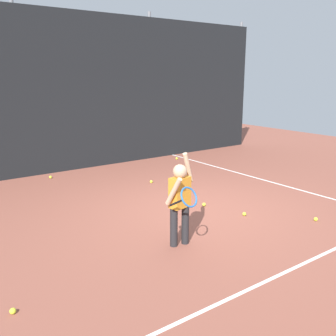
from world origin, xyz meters
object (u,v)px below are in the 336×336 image
Objects in this scene: tennis_ball_0 at (177,159)px; tennis_ball_2 at (244,214)px; tennis_ball_6 at (51,177)px; tennis_ball_3 at (204,204)px; tennis_ball_1 at (151,182)px; tennis_player at (180,198)px; tennis_ball_5 at (316,219)px; tennis_ball_4 at (13,311)px.

tennis_ball_2 is at bearing -112.68° from tennis_ball_0.
tennis_ball_3 is at bearing -65.67° from tennis_ball_6.
tennis_ball_1 is 2.46m from tennis_ball_6.
tennis_player reaches higher than tennis_ball_5.
tennis_ball_4 is 1.00× the size of tennis_ball_5.
tennis_ball_6 is (2.17, 5.00, 0.00)m from tennis_ball_4.
tennis_ball_3 is 1.00× the size of tennis_ball_4.
tennis_ball_1 and tennis_ball_4 have the same top height.
tennis_ball_2 is 1.19m from tennis_ball_5.
tennis_ball_4 is at bearing 176.30° from tennis_player.
tennis_ball_4 is (-3.82, -1.34, 0.00)m from tennis_ball_3.
tennis_ball_4 and tennis_ball_6 have the same top height.
tennis_ball_0 is 2.56m from tennis_ball_1.
tennis_player is at bearing 6.57° from tennis_ball_4.
tennis_ball_3 and tennis_ball_6 have the same top height.
tennis_ball_6 is (-0.25, 4.73, -0.69)m from tennis_player.
tennis_ball_2 is at bearing 131.88° from tennis_ball_5.
tennis_ball_6 is (-1.66, 3.66, 0.00)m from tennis_ball_3.
tennis_ball_3 is (1.41, 1.07, -0.69)m from tennis_player.
tennis_ball_6 is at bearing 66.59° from tennis_ball_4.
tennis_ball_0 is at bearing 39.70° from tennis_ball_4.
tennis_ball_1 is at bearing 105.03° from tennis_ball_5.
tennis_ball_5 is at bearing -74.97° from tennis_ball_1.
tennis_ball_3 is at bearing 26.85° from tennis_player.
tennis_ball_1 is at bearing 39.84° from tennis_ball_4.
tennis_ball_2 is at bearing -86.44° from tennis_ball_1.
tennis_ball_1 and tennis_ball_5 have the same top height.
tennis_player reaches higher than tennis_ball_6.
tennis_ball_1 is 1.00× the size of tennis_ball_5.
tennis_ball_1 is at bearing 53.26° from tennis_player.
tennis_ball_2 is (0.17, -2.70, 0.00)m from tennis_ball_1.
tennis_ball_5 is 1.00× the size of tennis_ball_6.
tennis_ball_0 is 4.69m from tennis_ball_2.
tennis_ball_0 is 7.63m from tennis_ball_4.
tennis_ball_5 is at bearing -4.03° from tennis_ball_4.
tennis_ball_2 and tennis_ball_5 have the same top height.
tennis_player is 4.78m from tennis_ball_6.
tennis_ball_0 is 1.00× the size of tennis_ball_5.
tennis_player reaches higher than tennis_ball_4.
tennis_ball_4 is at bearing -160.63° from tennis_ball_3.
tennis_ball_3 is (-0.24, 0.80, 0.00)m from tennis_ball_2.
tennis_ball_1 and tennis_ball_3 have the same top height.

